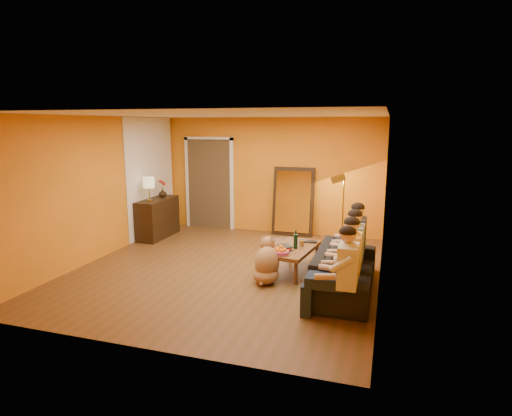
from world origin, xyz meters
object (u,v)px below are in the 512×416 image
(coffee_table, at_px, (293,259))
(dog, at_px, (267,260))
(sofa, at_px, (345,270))
(person_mid_right, at_px, (355,249))
(sideboard, at_px, (158,218))
(vase, at_px, (163,193))
(person_far_left, at_px, (348,274))
(wine_bottle, at_px, (296,239))
(person_mid_left, at_px, (352,260))
(mirror_frame, at_px, (293,201))
(table_lamp, at_px, (149,189))
(floor_lamp, at_px, (343,211))
(person_far_right, at_px, (358,240))
(tumbler, at_px, (302,243))
(laptop, at_px, (308,242))

(coffee_table, bearing_deg, dog, -107.29)
(sofa, height_order, person_mid_right, person_mid_right)
(sideboard, relative_size, vase, 6.32)
(coffee_table, relative_size, vase, 6.53)
(sideboard, relative_size, sofa, 0.56)
(sideboard, height_order, vase, vase)
(person_far_left, height_order, wine_bottle, person_far_left)
(person_mid_left, bearing_deg, person_mid_right, 90.00)
(mirror_frame, xyz_separation_m, wine_bottle, (0.59, -2.44, -0.18))
(table_lamp, bearing_deg, coffee_table, -16.93)
(mirror_frame, relative_size, person_far_left, 1.25)
(vase, bearing_deg, dog, -35.45)
(mirror_frame, relative_size, person_mid_left, 1.25)
(mirror_frame, height_order, floor_lamp, mirror_frame)
(floor_lamp, bearing_deg, person_mid_right, -89.30)
(sideboard, distance_m, sofa, 4.64)
(mirror_frame, height_order, person_far_right, mirror_frame)
(sideboard, bearing_deg, mirror_frame, 21.16)
(floor_lamp, height_order, wine_bottle, floor_lamp)
(mirror_frame, distance_m, person_mid_right, 3.27)
(coffee_table, bearing_deg, tumbler, 52.81)
(person_far_right, bearing_deg, coffee_table, -175.35)
(mirror_frame, xyz_separation_m, tumbler, (0.66, -2.27, -0.29))
(person_mid_right, relative_size, person_far_right, 1.00)
(floor_lamp, distance_m, tumbler, 1.78)
(mirror_frame, xyz_separation_m, coffee_table, (0.54, -2.39, -0.55))
(person_far_right, bearing_deg, person_mid_right, -90.00)
(dog, bearing_deg, coffee_table, 69.42)
(floor_lamp, xyz_separation_m, dog, (-0.90, -2.42, -0.35))
(table_lamp, bearing_deg, vase, 90.00)
(coffee_table, xyz_separation_m, tumbler, (0.12, 0.12, 0.26))
(table_lamp, bearing_deg, wine_bottle, -17.46)
(floor_lamp, relative_size, person_mid_left, 1.18)
(sofa, relative_size, person_mid_right, 1.73)
(floor_lamp, height_order, person_far_right, floor_lamp)
(mirror_frame, xyz_separation_m, person_mid_left, (1.58, -3.41, -0.15))
(mirror_frame, bearing_deg, table_lamp, -153.68)
(sideboard, bearing_deg, floor_lamp, 7.20)
(table_lamp, relative_size, vase, 2.73)
(person_far_left, bearing_deg, coffee_table, 123.68)
(sideboard, distance_m, floor_lamp, 3.99)
(person_far_left, distance_m, person_mid_right, 1.10)
(mirror_frame, height_order, vase, mirror_frame)
(laptop, bearing_deg, mirror_frame, 109.30)
(mirror_frame, xyz_separation_m, sideboard, (-2.79, -1.08, -0.34))
(coffee_table, distance_m, tumbler, 0.31)
(person_mid_right, xyz_separation_m, wine_bottle, (-0.99, 0.42, -0.03))
(sofa, relative_size, laptop, 6.60)
(laptop, relative_size, vase, 1.71)
(wine_bottle, relative_size, tumbler, 3.04)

